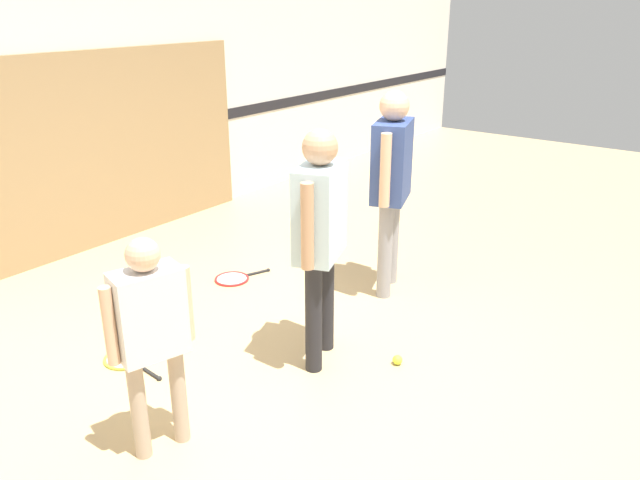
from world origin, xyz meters
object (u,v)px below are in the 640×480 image
Objects in this scene: person_student_left at (150,325)px; tennis_ball_by_spare_racket at (124,344)px; person_instructor at (320,224)px; racket_spare_on_floor at (128,359)px; person_student_right at (392,171)px; racket_second_spare at (234,278)px; tennis_ball_stray_left at (120,354)px; tennis_ball_near_instructor at (397,360)px.

tennis_ball_by_spare_racket is at bearing 80.13° from person_student_left.
racket_spare_on_floor is (-0.80, 1.02, -0.95)m from person_instructor.
person_student_left is at bearing -18.71° from person_student_right.
person_student_right is 3.03× the size of racket_second_spare.
tennis_ball_by_spare_racket is at bearing 40.70° from tennis_ball_stray_left.
tennis_ball_stray_left is at bearing -161.26° from racket_spare_on_floor.
person_student_left reaches higher than tennis_ball_near_instructor.
racket_spare_on_floor is (-2.01, 0.82, -1.00)m from person_student_right.
racket_spare_on_floor is 8.44× the size of tennis_ball_stray_left.
racket_second_spare is 8.18× the size of tennis_ball_by_spare_racket.
person_student_right is 1.66m from racket_second_spare.
tennis_ball_stray_left is at bearing 106.91° from person_instructor.
racket_spare_on_floor is 1.03× the size of racket_second_spare.
racket_second_spare is (1.36, 0.34, 0.00)m from racket_spare_on_floor.
person_instructor is at bearing -52.90° from tennis_ball_stray_left.
person_student_right reaches higher than tennis_ball_by_spare_racket.
tennis_ball_by_spare_racket is at bearing 120.82° from tennis_ball_near_instructor.
person_student_right reaches higher than tennis_ball_near_instructor.
person_instructor is 0.95× the size of person_student_right.
person_instructor reaches higher than person_student_left.
person_student_left is 18.44× the size of tennis_ball_stray_left.
racket_spare_on_floor is at bearing -42.30° from person_student_right.
person_instructor is 1.75m from racket_second_spare.
person_instructor is 1.22m from person_student_right.
person_student_right reaches higher than racket_spare_on_floor.
racket_spare_on_floor is at bearing -144.40° from racket_second_spare.
person_student_left is at bearing -124.16° from racket_second_spare.
tennis_ball_near_instructor is 1.00× the size of tennis_ball_stray_left.
racket_second_spare is at bearing 50.76° from person_student_left.
racket_spare_on_floor is at bearing 125.18° from tennis_ball_near_instructor.
tennis_ball_near_instructor is at bearing -82.49° from person_instructor.
tennis_ball_by_spare_racket is at bearing 155.91° from racket_spare_on_floor.
tennis_ball_near_instructor and tennis_ball_by_spare_racket have the same top height.
person_student_left reaches higher than tennis_ball_by_spare_racket.
tennis_ball_near_instructor is (1.47, -0.60, -0.72)m from person_student_left.
person_instructor is 23.62× the size of tennis_ball_stray_left.
tennis_ball_by_spare_racket reaches higher than racket_second_spare.
tennis_ball_by_spare_racket is 0.12m from tennis_ball_stray_left.
person_student_left is (-1.23, 0.14, -0.21)m from person_instructor.
tennis_ball_near_instructor is at bearing -5.66° from person_student_left.
person_instructor is at bearing 42.93° from racket_spare_on_floor.
tennis_ball_by_spare_racket is at bearing 101.81° from person_instructor.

